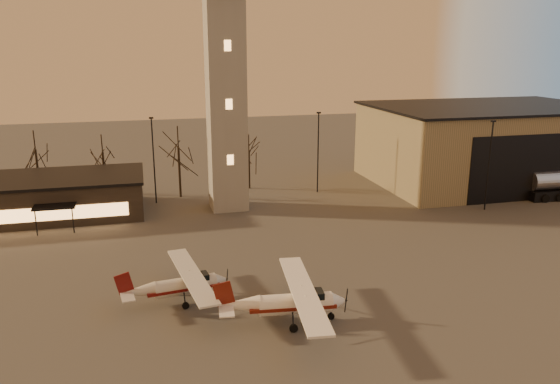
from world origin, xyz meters
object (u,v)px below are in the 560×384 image
Objects in this scene: terminal at (23,198)px; cessna_front at (297,307)px; control_tower at (225,62)px; cessna_rear at (187,288)px; hangar at (487,144)px.

terminal is 37.07m from cessna_front.
control_tower is 3.04× the size of cessna_rear.
cessna_front is (22.20, -29.67, -1.04)m from terminal.
control_tower is 37.90m from hangar.
control_tower is 28.18m from cessna_rear.
cessna_front is at bearing -43.67° from cessna_rear.
hangar is at bearing 6.31° from control_tower.
hangar is at bearing 24.31° from cessna_rear.
cessna_front is 1.11× the size of cessna_rear.
hangar reaches higher than cessna_front.
terminal is at bearing 114.13° from cessna_rear.
control_tower is at bearing -5.15° from terminal.
cessna_rear is (-6.88, 4.99, -0.11)m from cessna_front.
hangar is (36.00, 3.98, -11.17)m from control_tower.
terminal is at bearing 174.85° from control_tower.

